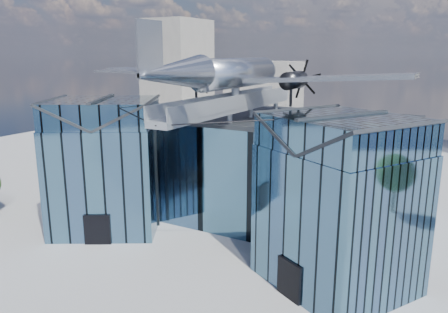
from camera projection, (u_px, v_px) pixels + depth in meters
The scene contains 4 objects.
ground_plane at pixel (212, 245), 36.47m from camera, with size 120.00×120.00×0.00m, color gray.
museum at pixel (244, 166), 40.13m from camera, with size 32.88×24.50×17.60m.
bg_towers at pixel (366, 86), 76.37m from camera, with size 77.00×24.50×26.00m.
tree_side_w at pixel (54, 139), 59.77m from camera, with size 4.64×4.64×6.12m.
Camera 1 is at (17.28, -29.02, 15.65)m, focal length 35.00 mm.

